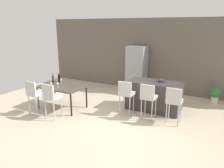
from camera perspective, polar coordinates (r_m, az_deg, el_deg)
ground_plane at (r=6.42m, az=1.95°, el=-8.85°), size 10.00×10.00×0.00m
back_wall at (r=8.87m, az=11.16°, el=7.39°), size 10.00×0.12×2.90m
kitchen_island at (r=6.96m, az=11.00°, el=-3.11°), size 1.66×0.80×0.92m
bar_chair_left at (r=6.39m, az=3.74°, el=-2.26°), size 0.42×0.42×1.05m
bar_chair_middle at (r=6.16m, az=9.56°, el=-3.14°), size 0.41×0.41×1.05m
bar_chair_right at (r=5.98m, az=16.08°, el=-4.09°), size 0.41×0.41×1.05m
dining_table at (r=7.11m, az=-13.16°, el=-1.00°), size 1.48×0.91×0.74m
dining_chair_near at (r=6.78m, az=-19.85°, el=-2.13°), size 0.41×0.41×1.05m
dining_chair_far at (r=6.32m, az=-15.76°, el=-3.04°), size 0.40×0.40×1.05m
wine_bottle_near at (r=7.60m, az=-13.79°, el=1.50°), size 0.08×0.08×0.32m
wine_bottle_inner at (r=7.51m, az=-15.29°, el=1.23°), size 0.06×0.06×0.33m
wine_glass_left at (r=7.07m, az=-15.82°, el=0.29°), size 0.07×0.07×0.17m
wine_glass_middle at (r=7.47m, az=-13.33°, el=1.25°), size 0.07×0.07×0.17m
wine_glass_right at (r=7.00m, az=-14.19°, el=0.26°), size 0.07×0.07×0.17m
refrigerator at (r=8.73m, az=6.55°, el=3.93°), size 0.72×0.68×1.84m
fruit_bowl at (r=6.86m, az=12.97°, el=0.83°), size 0.23×0.23×0.07m
potted_plant at (r=8.27m, az=25.62°, el=-2.27°), size 0.38×0.38×0.58m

